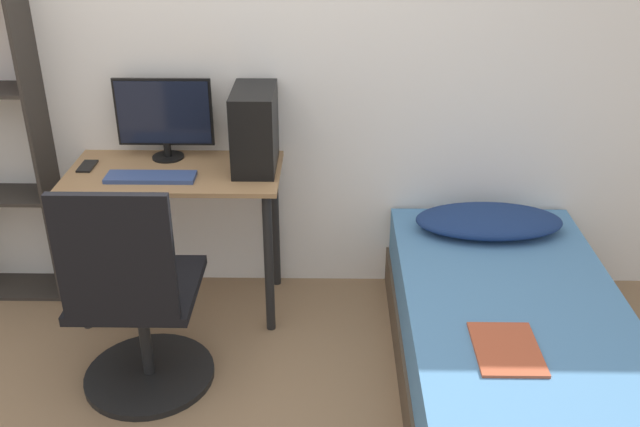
% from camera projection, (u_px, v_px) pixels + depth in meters
% --- Properties ---
extents(wall_back, '(8.00, 0.05, 2.50)m').
position_uv_depth(wall_back, '(230.00, 50.00, 3.38)').
color(wall_back, silver).
rests_on(wall_back, ground_plane).
extents(desk, '(1.00, 0.51, 0.75)m').
position_uv_depth(desk, '(177.00, 196.00, 3.41)').
color(desk, '#997047').
rests_on(desk, ground_plane).
extents(office_chair, '(0.57, 0.57, 1.01)m').
position_uv_depth(office_chair, '(137.00, 314.00, 2.94)').
color(office_chair, black).
rests_on(office_chair, ground_plane).
extents(bed, '(0.93, 1.93, 0.44)m').
position_uv_depth(bed, '(515.00, 359.00, 2.94)').
color(bed, '#4C3D2D').
rests_on(bed, ground_plane).
extents(pillow, '(0.71, 0.36, 0.11)m').
position_uv_depth(pillow, '(489.00, 221.00, 3.44)').
color(pillow, navy).
rests_on(pillow, bed).
extents(magazine, '(0.24, 0.32, 0.01)m').
position_uv_depth(magazine, '(507.00, 349.00, 2.63)').
color(magazine, '#B24C2D').
rests_on(magazine, bed).
extents(monitor, '(0.47, 0.15, 0.40)m').
position_uv_depth(monitor, '(164.00, 116.00, 3.40)').
color(monitor, black).
rests_on(monitor, desk).
extents(keyboard, '(0.41, 0.13, 0.02)m').
position_uv_depth(keyboard, '(151.00, 177.00, 3.26)').
color(keyboard, '#33477A').
rests_on(keyboard, desk).
extents(pc_tower, '(0.20, 0.36, 0.38)m').
position_uv_depth(pc_tower, '(255.00, 129.00, 3.31)').
color(pc_tower, black).
rests_on(pc_tower, desk).
extents(phone, '(0.07, 0.14, 0.01)m').
position_uv_depth(phone, '(87.00, 166.00, 3.39)').
color(phone, black).
rests_on(phone, desk).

